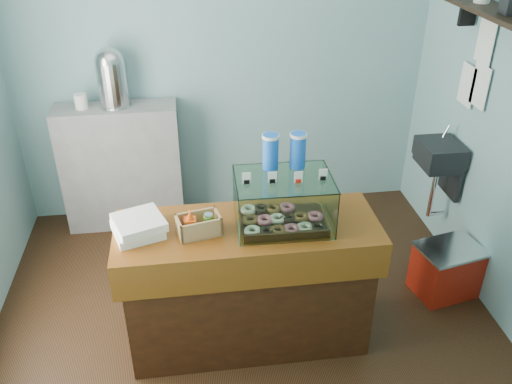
{
  "coord_description": "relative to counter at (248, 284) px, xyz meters",
  "views": [
    {
      "loc": [
        -0.32,
        -2.94,
        2.72
      ],
      "look_at": [
        0.06,
        -0.15,
        1.08
      ],
      "focal_mm": 38.0,
      "sensor_mm": 36.0,
      "label": 1
    }
  ],
  "objects": [
    {
      "name": "back_shelf",
      "position": [
        -0.9,
        1.57,
        0.09
      ],
      "size": [
        1.0,
        0.32,
        1.1
      ],
      "primitive_type": "cube",
      "color": "gray",
      "rests_on": "ground"
    },
    {
      "name": "red_cooler",
      "position": [
        1.51,
        0.26,
        -0.26
      ],
      "size": [
        0.52,
        0.43,
        0.4
      ],
      "rotation": [
        0.0,
        0.0,
        0.21
      ],
      "color": "#B01D0E",
      "rests_on": "ground"
    },
    {
      "name": "pastry_boxes",
      "position": [
        -0.64,
        0.01,
        0.5
      ],
      "size": [
        0.35,
        0.35,
        0.11
      ],
      "rotation": [
        0.0,
        0.0,
        0.3
      ],
      "color": "white",
      "rests_on": "counter"
    },
    {
      "name": "room_shell",
      "position": [
        0.03,
        0.26,
        1.25
      ],
      "size": [
        3.54,
        3.04,
        2.82
      ],
      "color": "#76ABAC",
      "rests_on": "ground"
    },
    {
      "name": "ground",
      "position": [
        0.0,
        0.25,
        -0.46
      ],
      "size": [
        3.5,
        3.5,
        0.0
      ],
      "primitive_type": "plane",
      "color": "black",
      "rests_on": "ground"
    },
    {
      "name": "condiment_crate",
      "position": [
        -0.3,
        -0.04,
        0.5
      ],
      "size": [
        0.28,
        0.2,
        0.17
      ],
      "rotation": [
        0.0,
        0.0,
        0.22
      ],
      "color": "tan",
      "rests_on": "counter"
    },
    {
      "name": "display_case",
      "position": [
        0.21,
        0.03,
        0.61
      ],
      "size": [
        0.58,
        0.43,
        0.53
      ],
      "rotation": [
        0.0,
        0.0,
        -0.02
      ],
      "color": "#341B0F",
      "rests_on": "counter"
    },
    {
      "name": "counter",
      "position": [
        0.0,
        0.0,
        0.0
      ],
      "size": [
        1.6,
        0.6,
        0.9
      ],
      "color": "#421E0C",
      "rests_on": "ground"
    },
    {
      "name": "coffee_urn",
      "position": [
        -0.89,
        1.59,
        0.89
      ],
      "size": [
        0.26,
        0.26,
        0.48
      ],
      "color": "silver",
      "rests_on": "back_shelf"
    }
  ]
}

